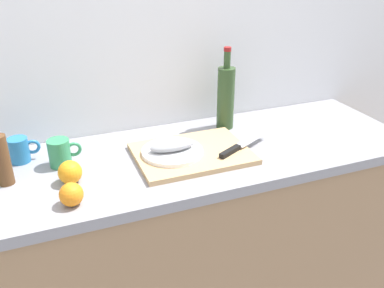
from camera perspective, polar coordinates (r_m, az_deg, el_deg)
The scene contains 12 objects.
back_wall at distance 1.75m, azimuth -6.98°, elevation 13.21°, with size 3.20×0.05×2.50m, color white.
kitchen_counter at distance 1.83m, azimuth -2.87°, elevation -14.22°, with size 2.00×0.60×0.90m.
cutting_board at distance 1.58m, azimuth -0.00°, elevation -1.31°, with size 0.43×0.32×0.02m, color tan.
white_plate at distance 1.55m, azimuth -2.72°, elevation -1.06°, with size 0.23×0.23×0.01m, color white.
fish_fillet at distance 1.54m, azimuth -2.74°, elevation -0.21°, with size 0.17×0.07×0.04m, color gray.
chef_knife at distance 1.59m, azimuth 6.39°, elevation -0.37°, with size 0.27×0.16×0.02m.
wine_bottle at distance 1.78m, azimuth 4.67°, elevation 6.53°, with size 0.07×0.07×0.35m.
coffee_mug_0 at distance 1.57m, azimuth -17.68°, elevation -1.15°, with size 0.12×0.08×0.10m.
coffee_mug_1 at distance 1.65m, azimuth -22.63°, elevation -0.75°, with size 0.11×0.07×0.09m.
orange_0 at distance 1.33m, azimuth -16.28°, elevation -6.68°, with size 0.07×0.07×0.07m, color orange.
orange_1 at distance 1.45m, azimuth -16.45°, elevation -3.75°, with size 0.08×0.08×0.08m, color orange.
pepper_mill at distance 1.50m, azimuth -24.68°, elevation -2.05°, with size 0.05×0.05×0.18m, color brown.
Camera 1 is at (-0.43, -1.33, 1.64)m, focal length 38.73 mm.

